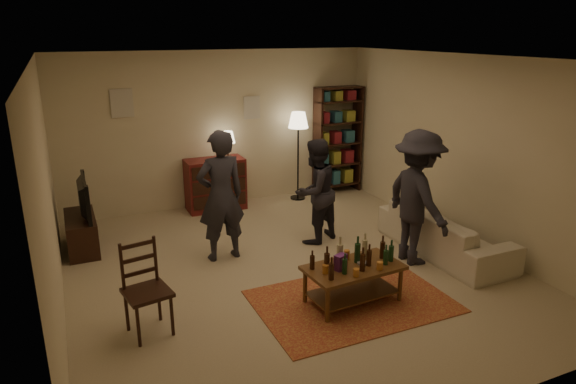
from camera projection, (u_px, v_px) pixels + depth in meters
floor at (290, 269)px, 6.77m from camera, size 6.00×6.00×0.00m
room_shell at (181, 105)px, 8.56m from camera, size 6.00×6.00×6.00m
rug at (352, 301)px, 5.95m from camera, size 2.20×1.50×0.01m
coffee_table at (353, 270)px, 5.83m from camera, size 1.14×0.68×0.79m
dining_chair at (145, 285)px, 5.24m from camera, size 0.51×0.51×1.00m
tv_stand at (81, 224)px, 7.26m from camera, size 0.40×1.00×1.06m
dresser at (216, 183)px, 8.91m from camera, size 1.00×0.50×1.36m
bookshelf at (337, 139)px, 9.75m from camera, size 0.90×0.34×2.02m
floor_lamp at (298, 126)px, 9.19m from camera, size 0.36×0.36×1.62m
sofa at (445, 232)px, 7.18m from camera, size 0.81×2.08×0.61m
person_left at (221, 196)px, 6.84m from camera, size 0.68×0.47×1.79m
person_right at (315, 191)px, 7.45m from camera, size 0.92×0.83×1.55m
person_by_sofa at (417, 198)px, 6.75m from camera, size 0.72×1.19×1.81m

